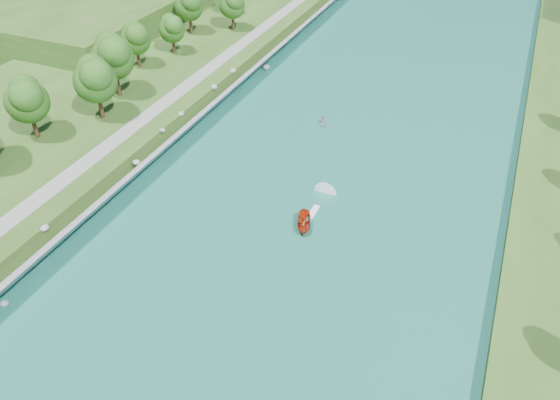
% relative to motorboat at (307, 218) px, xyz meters
% --- Properties ---
extents(ground, '(260.00, 260.00, 0.00)m').
position_rel_motorboat_xyz_m(ground, '(-1.73, -12.76, -0.92)').
color(ground, '#2D5119').
rests_on(ground, ground).
extents(river_water, '(55.00, 240.00, 0.10)m').
position_rel_motorboat_xyz_m(river_water, '(-1.73, 7.24, -0.87)').
color(river_water, '#1B6857').
rests_on(river_water, ground).
extents(berm_west, '(45.00, 240.00, 3.50)m').
position_rel_motorboat_xyz_m(berm_west, '(-51.73, 7.24, 0.83)').
color(berm_west, '#2D5119').
rests_on(berm_west, ground).
extents(riprap_bank, '(4.11, 236.00, 4.36)m').
position_rel_motorboat_xyz_m(riprap_bank, '(-27.59, 6.89, 0.89)').
color(riprap_bank, slate).
rests_on(riprap_bank, ground).
extents(riverside_path, '(3.00, 200.00, 0.10)m').
position_rel_motorboat_xyz_m(riverside_path, '(-34.23, 7.24, 2.63)').
color(riverside_path, gray).
rests_on(riverside_path, berm_west).
extents(trees_west, '(17.00, 150.90, 13.56)m').
position_rel_motorboat_xyz_m(trees_west, '(-44.98, -2.41, 8.42)').
color(trees_west, '#1E4512').
rests_on(trees_west, berm_west).
extents(motorboat, '(3.60, 19.34, 2.02)m').
position_rel_motorboat_xyz_m(motorboat, '(0.00, 0.00, 0.00)').
color(motorboat, '#B22B0E').
rests_on(motorboat, river_water).
extents(raft, '(3.02, 3.17, 1.48)m').
position_rel_motorboat_xyz_m(raft, '(-7.48, 27.48, -0.49)').
color(raft, '#989CA0').
rests_on(raft, river_water).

